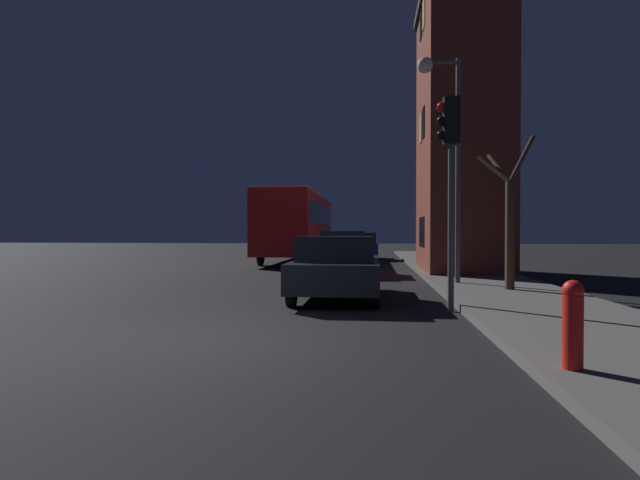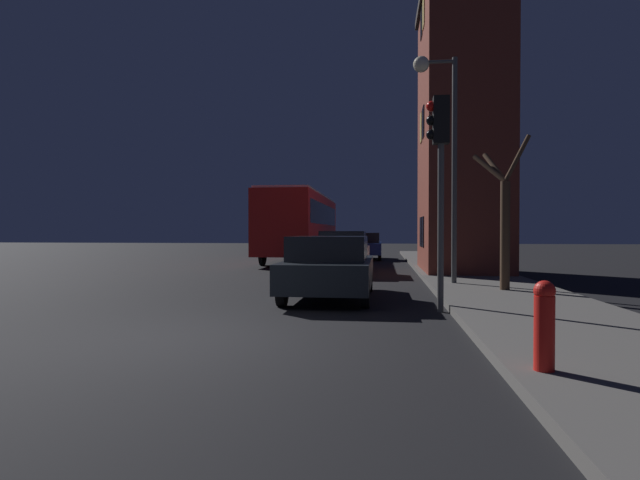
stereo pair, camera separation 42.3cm
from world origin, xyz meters
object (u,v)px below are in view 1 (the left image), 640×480
(fire_hydrant, at_px, (573,322))
(car_mid_lane, at_px, (344,252))
(streetlamp, at_px, (444,125))
(bus, at_px, (298,222))
(car_near_lane, at_px, (337,266))
(bare_tree, at_px, (508,218))
(traffic_light, at_px, (450,158))
(car_far_lane, at_px, (361,246))

(fire_hydrant, bearing_deg, car_mid_lane, 102.98)
(streetlamp, relative_size, bus, 0.52)
(car_near_lane, xyz_separation_m, fire_hydrant, (2.81, -6.18, -0.13))
(bare_tree, height_order, fire_hydrant, bare_tree)
(traffic_light, relative_size, fire_hydrant, 4.55)
(bare_tree, height_order, car_mid_lane, bare_tree)
(bus, relative_size, fire_hydrant, 13.19)
(streetlamp, bearing_deg, car_near_lane, -137.21)
(fire_hydrant, bearing_deg, car_near_lane, 114.46)
(fire_hydrant, bearing_deg, traffic_light, 96.79)
(streetlamp, bearing_deg, car_far_lane, 100.30)
(car_near_lane, relative_size, car_mid_lane, 1.01)
(bare_tree, distance_m, car_near_lane, 4.41)
(bare_tree, relative_size, car_near_lane, 0.88)
(car_mid_lane, bearing_deg, bus, 110.06)
(car_far_lane, bearing_deg, bus, -149.90)
(streetlamp, xyz_separation_m, car_near_lane, (-2.77, -2.57, -3.73))
(streetlamp, bearing_deg, bus, 115.56)
(streetlamp, height_order, traffic_light, streetlamp)
(streetlamp, xyz_separation_m, fire_hydrant, (0.04, -8.75, -3.86))
(streetlamp, relative_size, traffic_light, 1.51)
(bus, height_order, car_far_lane, bus)
(traffic_light, distance_m, bare_tree, 3.49)
(streetlamp, bearing_deg, bare_tree, -47.36)
(traffic_light, relative_size, car_far_lane, 1.03)
(streetlamp, xyz_separation_m, car_mid_lane, (-2.98, 4.38, -3.67))
(car_far_lane, bearing_deg, car_mid_lane, -92.43)
(bare_tree, bearing_deg, traffic_light, -123.50)
(traffic_light, xyz_separation_m, bus, (-5.36, 16.46, -0.87))
(car_far_lane, xyz_separation_m, fire_hydrant, (2.61, -22.89, -0.16))
(traffic_light, bearing_deg, car_mid_lane, 106.12)
(streetlamp, xyz_separation_m, traffic_light, (-0.50, -4.22, -1.51))
(traffic_light, relative_size, bare_tree, 1.10)
(bus, bearing_deg, traffic_light, -71.98)
(traffic_light, height_order, car_far_lane, traffic_light)
(car_far_lane, bearing_deg, bare_tree, -75.93)
(car_near_lane, distance_m, car_far_lane, 16.71)
(bare_tree, relative_size, bus, 0.31)
(bus, bearing_deg, car_mid_lane, -69.94)
(traffic_light, distance_m, car_near_lane, 3.58)
(car_near_lane, bearing_deg, bare_tree, 15.18)
(bare_tree, distance_m, bus, 15.46)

